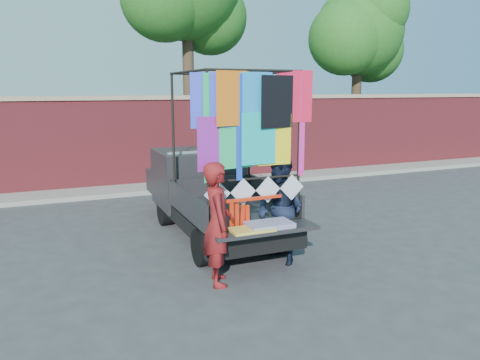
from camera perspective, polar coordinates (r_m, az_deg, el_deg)
name	(u,v)px	position (r m, az deg, el deg)	size (l,w,h in m)	color
ground	(277,262)	(7.85, 4.52, -9.88)	(90.00, 90.00, 0.00)	#38383A
brick_wall	(169,139)	(14.00, -8.67, 4.91)	(30.00, 0.45, 2.61)	maroon
curb	(176,186)	(13.52, -7.78, -0.72)	(30.00, 1.20, 0.12)	gray
tree_right	(361,34)	(18.34, 14.51, 16.85)	(4.20, 3.30, 6.62)	#38281C
pickup_truck	(205,191)	(9.45, -4.23, -1.30)	(1.95, 4.90, 3.08)	black
woman	(218,224)	(6.73, -2.74, -5.36)	(0.66, 0.43, 1.80)	maroon
man	(280,209)	(7.56, 4.95, -3.51)	(0.88, 0.68, 1.81)	black
streamer_bundle	(244,213)	(7.06, 0.54, -4.04)	(1.03, 0.08, 0.70)	red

